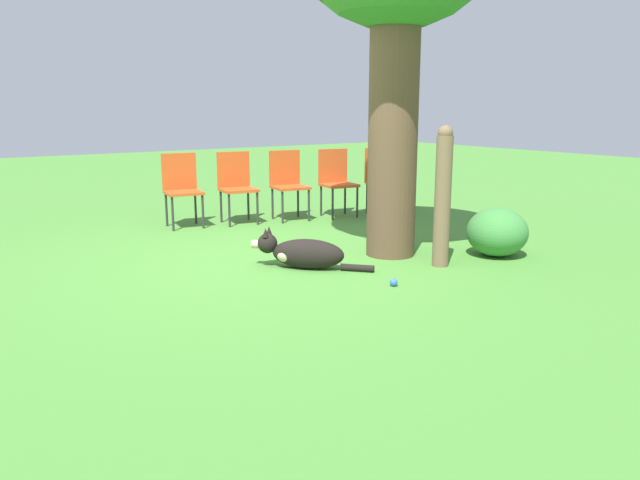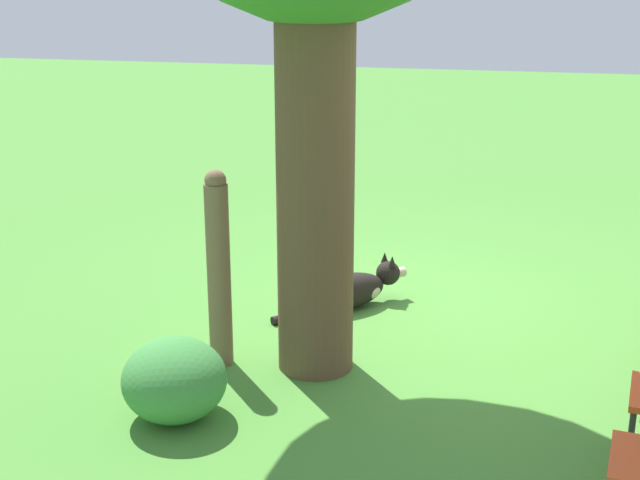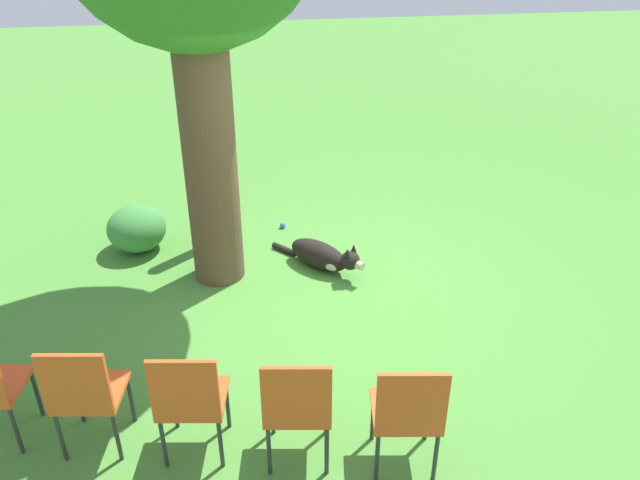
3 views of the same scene
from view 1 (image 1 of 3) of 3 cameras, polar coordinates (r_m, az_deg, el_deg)
ground_plane at (r=6.29m, az=-4.02°, el=-1.87°), size 30.00×30.00×0.00m
dog at (r=5.96m, az=-1.70°, el=-1.18°), size 0.94×0.86×0.38m
fence_post at (r=6.05m, az=11.16°, el=3.94°), size 0.16×0.16×1.35m
red_chair_0 at (r=8.16m, az=-12.53°, el=4.94°), size 0.48×0.50×0.93m
red_chair_1 at (r=8.28m, az=-7.66°, el=5.23°), size 0.48×0.50×0.93m
red_chair_2 at (r=8.47m, az=-2.97°, el=5.48°), size 0.48×0.50×0.93m
red_chair_3 at (r=8.71m, az=1.50°, el=5.68°), size 0.48×0.50×0.93m
red_chair_4 at (r=9.00m, az=5.70°, el=5.84°), size 0.48×0.50×0.93m
tennis_ball at (r=5.43m, az=6.75°, el=-3.87°), size 0.07×0.07×0.07m
low_shrub at (r=6.67m, az=15.89°, el=0.70°), size 0.63×0.63×0.50m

